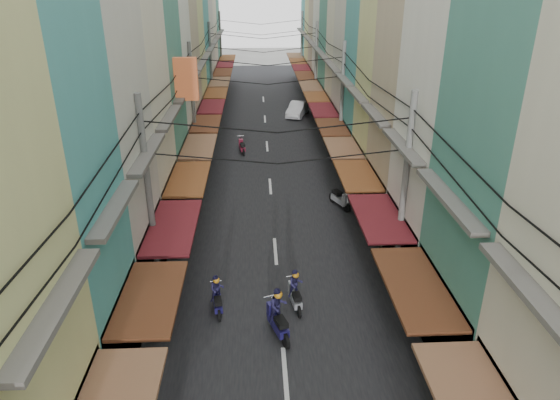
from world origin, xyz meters
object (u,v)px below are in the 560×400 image
object	(u,v)px
bicycle	(507,362)
traffic_sign	(472,382)
white_car	(297,116)
market_umbrella	(505,363)

from	to	relation	value
bicycle	traffic_sign	bearing A→B (deg)	137.53
white_car	traffic_sign	xyz separation A→B (m)	(1.74, -35.76, 2.14)
white_car	market_umbrella	world-z (taller)	market_umbrella
white_car	traffic_sign	bearing A→B (deg)	-69.51
bicycle	traffic_sign	distance (m)	4.54
white_car	bicycle	size ratio (longest dim) A/B	2.51
white_car	traffic_sign	size ratio (longest dim) A/B	1.56
market_umbrella	white_car	bearing A→B (deg)	94.75
bicycle	traffic_sign	world-z (taller)	traffic_sign
white_car	market_umbrella	size ratio (longest dim) A/B	1.87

